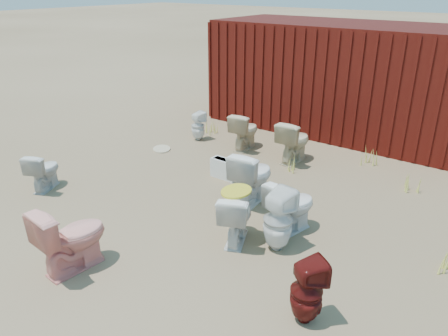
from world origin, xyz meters
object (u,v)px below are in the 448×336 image
Objects in this scene: toilet_front_a at (44,171)px; loose_tank at (224,169)px; toilet_front_c at (252,176)px; toilet_back_beige_right at (294,141)px; toilet_front_pink at (72,237)px; toilet_back_beige_left at (245,131)px; toilet_back_e at (278,220)px; shipping_container at (346,78)px; toilet_back_yellowlid at (236,217)px; toilet_back_a at (198,126)px; toilet_front_maroon at (307,291)px; toilet_front_e at (291,206)px.

loose_tank is at bearing -160.02° from toilet_front_a.
toilet_front_c is 1.90m from toilet_back_beige_right.
toilet_front_pink is 1.00× the size of toilet_front_c.
toilet_back_beige_left is at bearing -138.83° from toilet_front_a.
toilet_back_beige_right is 3.10m from toilet_back_e.
toilet_back_e is at bearing 114.57° from toilet_back_beige_right.
shipping_container is 4.45m from toilet_front_c.
toilet_front_pink reaches higher than toilet_front_a.
shipping_container is at bearing -119.70° from toilet_back_beige_left.
toilet_back_beige_left is 3.75m from toilet_back_e.
toilet_front_c is at bearing -175.52° from toilet_front_a.
toilet_back_e reaches higher than toilet_back_yellowlid.
toilet_back_e is at bearing -129.24° from toilet_front_pink.
toilet_back_yellowlid reaches higher than toilet_back_a.
toilet_back_a is 0.88× the size of toilet_back_yellowlid.
loose_tank is at bearing -29.12° from toilet_back_e.
toilet_back_beige_right is at bearing -152.43° from toilet_front_a.
toilet_front_a is at bearing 33.69° from toilet_front_maroon.
toilet_front_maroon is 5.77m from toilet_back_a.
toilet_front_c reaches higher than toilet_back_a.
toilet_back_e is (1.02, -0.93, -0.01)m from toilet_front_c.
toilet_front_c is 1.35× the size of toilet_back_a.
toilet_front_c is 1.19m from toilet_back_yellowlid.
toilet_front_pink is 2.07m from toilet_back_yellowlid.
shipping_container is 7.13× the size of toilet_back_e.
loose_tank is at bearing -97.23° from shipping_container.
toilet_back_beige_left is (-1.45, 1.89, -0.05)m from toilet_front_c.
toilet_front_a is 3.49m from toilet_front_c.
toilet_front_pink is 1.02× the size of toilet_back_e.
toilet_front_maroon is at bearing 152.79° from toilet_back_a.
toilet_front_c reaches higher than toilet_back_e.
toilet_front_e is 2.62m from toilet_back_beige_right.
loose_tank is (-0.50, -3.93, -1.02)m from shipping_container.
toilet_back_yellowlid is (0.47, -1.09, -0.07)m from toilet_front_c.
toilet_back_e is at bearing 171.92° from toilet_back_yellowlid.
toilet_back_yellowlid is (1.92, -2.99, -0.02)m from toilet_back_beige_left.
shipping_container is at bearing -105.77° from toilet_back_yellowlid.
toilet_front_e reaches higher than toilet_front_maroon.
toilet_back_a is 4.14m from toilet_back_yellowlid.
shipping_container is at bearing -68.48° from toilet_back_e.
shipping_container reaches higher than toilet_back_beige_right.
toilet_back_yellowlid is at bearing 116.32° from toilet_back_beige_left.
toilet_back_a is 1.27× the size of loose_tank.
toilet_back_yellowlid is 0.86× the size of toilet_back_e.
toilet_back_beige_right reaches higher than loose_tank.
toilet_back_a is at bearing -63.57° from toilet_front_pink.
shipping_container is at bearing -88.60° from toilet_front_pink.
toilet_back_yellowlid is at bearing -81.16° from shipping_container.
shipping_container reaches higher than toilet_back_beige_left.
toilet_front_pink is at bearing 67.10° from toilet_front_e.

